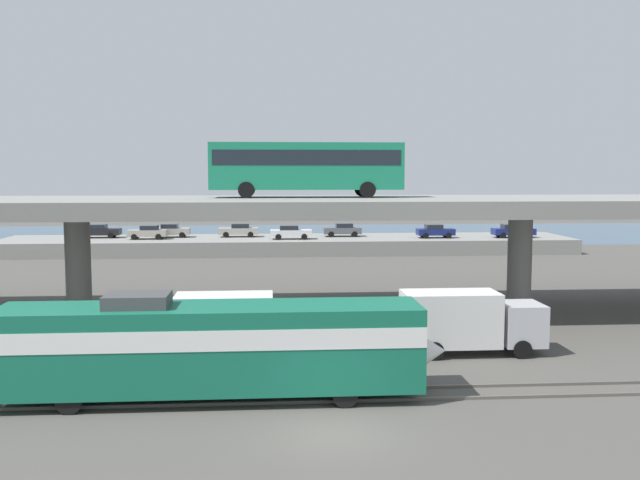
% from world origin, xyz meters
% --- Properties ---
extents(ground_plane, '(260.00, 260.00, 0.00)m').
position_xyz_m(ground_plane, '(0.00, 0.00, 0.00)').
color(ground_plane, '#4C4944').
extents(rail_strip_near, '(110.00, 0.12, 0.12)m').
position_xyz_m(rail_strip_near, '(0.00, 3.25, 0.06)').
color(rail_strip_near, '#59544C').
rests_on(rail_strip_near, ground_plane).
extents(rail_strip_far, '(110.00, 0.12, 0.12)m').
position_xyz_m(rail_strip_far, '(0.00, 4.75, 0.06)').
color(rail_strip_far, '#59544C').
rests_on(rail_strip_far, ground_plane).
extents(train_locomotive, '(17.27, 3.04, 4.18)m').
position_xyz_m(train_locomotive, '(-3.56, 4.00, 2.19)').
color(train_locomotive, '#14664C').
rests_on(train_locomotive, ground_plane).
extents(highway_overpass, '(96.00, 11.83, 7.22)m').
position_xyz_m(highway_overpass, '(0.00, 20.00, 6.55)').
color(highway_overpass, gray).
rests_on(highway_overpass, ground_plane).
extents(transit_bus_on_overpass, '(12.00, 2.68, 3.40)m').
position_xyz_m(transit_bus_on_overpass, '(0.21, 21.35, 9.28)').
color(transit_bus_on_overpass, '#197A56').
rests_on(transit_bus_on_overpass, highway_overpass).
extents(service_truck_west, '(6.80, 2.46, 3.04)m').
position_xyz_m(service_truck_west, '(-5.15, 10.09, 1.64)').
color(service_truck_west, maroon).
rests_on(service_truck_west, ground_plane).
extents(service_truck_east, '(6.80, 2.46, 3.04)m').
position_xyz_m(service_truck_east, '(7.47, 10.09, 1.64)').
color(service_truck_east, '#B7B7BC').
rests_on(service_truck_east, ground_plane).
extents(pier_parking_lot, '(62.82, 10.42, 1.60)m').
position_xyz_m(pier_parking_lot, '(0.00, 55.00, 0.80)').
color(pier_parking_lot, gray).
rests_on(pier_parking_lot, ground_plane).
extents(parked_car_0, '(4.41, 1.90, 1.50)m').
position_xyz_m(parked_car_0, '(-5.53, 56.27, 2.37)').
color(parked_car_0, '#9E998C').
rests_on(parked_car_0, pier_parking_lot).
extents(parked_car_1, '(4.04, 1.93, 1.50)m').
position_xyz_m(parked_car_1, '(-13.07, 56.34, 2.37)').
color(parked_car_1, '#9E998C').
rests_on(parked_car_1, pier_parking_lot).
extents(parked_car_2, '(4.49, 1.85, 1.50)m').
position_xyz_m(parked_car_2, '(0.20, 53.09, 2.37)').
color(parked_car_2, silver).
rests_on(parked_car_2, pier_parking_lot).
extents(parked_car_3, '(4.66, 1.88, 1.50)m').
position_xyz_m(parked_car_3, '(-21.04, 56.27, 2.37)').
color(parked_car_3, black).
rests_on(parked_car_3, pier_parking_lot).
extents(parked_car_4, '(4.16, 1.84, 1.50)m').
position_xyz_m(parked_car_4, '(-15.29, 54.19, 2.37)').
color(parked_car_4, '#9E998C').
rests_on(parked_car_4, pier_parking_lot).
extents(parked_car_5, '(4.26, 1.92, 1.50)m').
position_xyz_m(parked_car_5, '(6.18, 55.97, 2.37)').
color(parked_car_5, '#515459').
rests_on(parked_car_5, pier_parking_lot).
extents(parked_car_6, '(4.11, 1.82, 1.50)m').
position_xyz_m(parked_car_6, '(16.23, 53.43, 2.37)').
color(parked_car_6, navy).
rests_on(parked_car_6, pier_parking_lot).
extents(parked_car_7, '(4.65, 1.85, 1.50)m').
position_xyz_m(parked_car_7, '(24.99, 53.21, 2.37)').
color(parked_car_7, navy).
rests_on(parked_car_7, pier_parking_lot).
extents(harbor_water, '(140.00, 36.00, 0.01)m').
position_xyz_m(harbor_water, '(0.00, 78.00, 0.00)').
color(harbor_water, '#2D5170').
rests_on(harbor_water, ground_plane).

